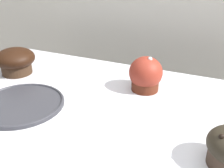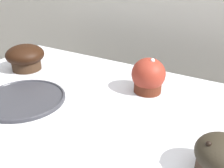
# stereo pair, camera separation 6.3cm
# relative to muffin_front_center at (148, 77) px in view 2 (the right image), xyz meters

# --- Properties ---
(wall_back) EXTENTS (3.20, 0.10, 1.80)m
(wall_back) POSITION_rel_muffin_front_center_xyz_m (-0.04, 0.43, -0.08)
(wall_back) COLOR beige
(wall_back) RESTS_ON ground
(muffin_front_center) EXTENTS (0.09, 0.09, 0.10)m
(muffin_front_center) POSITION_rel_muffin_front_center_xyz_m (0.00, 0.00, 0.00)
(muffin_front_center) COLOR #512113
(muffin_front_center) RESTS_ON display_counter
(muffin_back_left) EXTENTS (0.12, 0.12, 0.08)m
(muffin_back_left) POSITION_rel_muffin_front_center_xyz_m (-0.39, -0.05, -0.00)
(muffin_back_left) COLOR #332115
(muffin_back_left) RESTS_ON display_counter
(muffin_back_right) EXTENTS (0.09, 0.09, 0.07)m
(muffin_back_right) POSITION_rel_muffin_front_center_xyz_m (0.22, -0.21, -0.01)
(muffin_back_right) COLOR #3F2E23
(muffin_back_right) RESTS_ON display_counter
(serving_plate) EXTENTS (0.21, 0.21, 0.01)m
(serving_plate) POSITION_rel_muffin_front_center_xyz_m (-0.25, -0.20, -0.04)
(serving_plate) COLOR #2D2D33
(serving_plate) RESTS_ON display_counter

